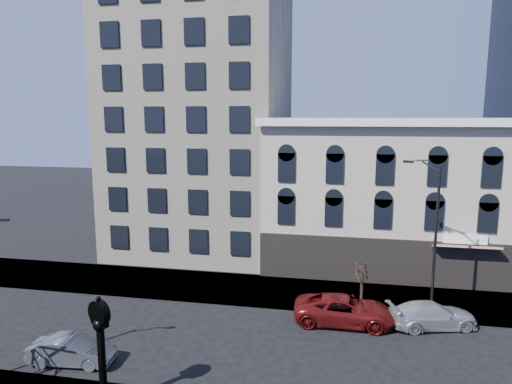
# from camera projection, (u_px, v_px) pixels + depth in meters

# --- Properties ---
(ground) EXTENTS (160.00, 160.00, 0.00)m
(ground) POSITION_uv_depth(u_px,v_px,m) (208.00, 341.00, 25.90)
(ground) COLOR black
(ground) RESTS_ON ground
(sidewalk_far) EXTENTS (160.00, 6.00, 0.12)m
(sidewalk_far) POSITION_uv_depth(u_px,v_px,m) (240.00, 288.00, 33.63)
(sidewalk_far) COLOR gray
(sidewalk_far) RESTS_ON ground
(cream_tower) EXTENTS (15.90, 15.40, 42.50)m
(cream_tower) POSITION_uv_depth(u_px,v_px,m) (201.00, 43.00, 42.18)
(cream_tower) COLOR beige
(cream_tower) RESTS_ON ground
(victorian_row) EXTENTS (22.60, 11.19, 12.50)m
(victorian_row) POSITION_uv_depth(u_px,v_px,m) (401.00, 197.00, 38.05)
(victorian_row) COLOR #B2A492
(victorian_row) RESTS_ON ground
(street_clock) EXTENTS (1.15, 1.15, 5.09)m
(street_clock) POSITION_uv_depth(u_px,v_px,m) (102.00, 358.00, 19.42)
(street_clock) COLOR black
(street_clock) RESTS_ON sidewalk_near
(street_lamp_far) EXTENTS (2.50, 1.14, 10.07)m
(street_lamp_far) POSITION_uv_depth(u_px,v_px,m) (426.00, 196.00, 28.37)
(street_lamp_far) COLOR black
(street_lamp_far) RESTS_ON sidewalk_far
(bare_tree_far) EXTENTS (1.97, 1.97, 3.37)m
(bare_tree_far) POSITION_uv_depth(u_px,v_px,m) (363.00, 264.00, 31.11)
(bare_tree_far) COLOR black
(bare_tree_far) RESTS_ON sidewalk_far
(car_near_b) EXTENTS (4.46, 1.91, 1.43)m
(car_near_b) POSITION_uv_depth(u_px,v_px,m) (72.00, 351.00, 23.41)
(car_near_b) COLOR #595B60
(car_near_b) RESTS_ON ground
(car_far_a) EXTENTS (6.17, 2.86, 1.71)m
(car_far_a) POSITION_uv_depth(u_px,v_px,m) (345.00, 310.00, 27.97)
(car_far_a) COLOR maroon
(car_far_a) RESTS_ON ground
(car_far_b) EXTENTS (5.68, 3.59, 1.53)m
(car_far_b) POSITION_uv_depth(u_px,v_px,m) (432.00, 315.00, 27.48)
(car_far_b) COLOR #A5A8AD
(car_far_b) RESTS_ON ground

